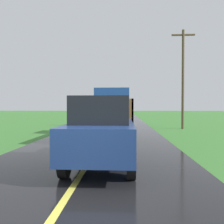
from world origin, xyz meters
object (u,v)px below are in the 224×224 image
banana_truck_far (118,109)px  utility_pole_roadside (183,76)px  following_car (103,130)px  banana_truck_near (111,111)px

banana_truck_far → utility_pole_roadside: utility_pole_roadside is taller
following_car → banana_truck_far: bearing=90.5°
banana_truck_near → following_car: bearing=-88.6°
banana_truck_far → utility_pole_roadside: (5.39, -9.23, 2.71)m
banana_truck_near → banana_truck_far: 14.17m
banana_truck_far → utility_pole_roadside: bearing=-59.7°
banana_truck_near → utility_pole_roadside: utility_pole_roadside is taller
utility_pole_roadside → following_car: size_ratio=1.90×
utility_pole_roadside → following_car: (-5.22, -11.70, -3.10)m
banana_truck_far → following_car: 20.93m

